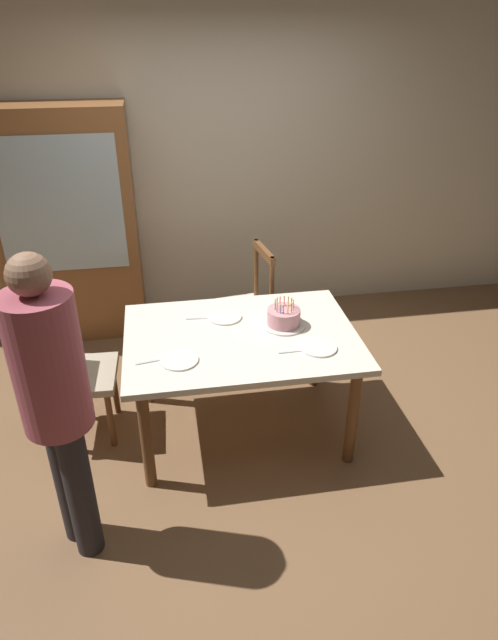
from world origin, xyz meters
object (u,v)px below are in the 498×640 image
plate_near_celebrant (179,360)px  dining_table (241,347)px  plate_near_guest (319,347)px  chair_spindle_back (243,310)px  china_cabinet (68,227)px  chair_upholstered (65,366)px  person_celebrant (55,399)px  plate_far_side (225,317)px  birthday_cake (284,318)px

plate_near_celebrant → dining_table: bearing=30.4°
dining_table → plate_near_guest: 0.50m
chair_spindle_back → china_cabinet: size_ratio=0.50×
plate_near_guest → chair_upholstered: bearing=166.1°
person_celebrant → china_cabinet: 2.33m
plate_far_side → dining_table: bearing=-72.8°
chair_upholstered → person_celebrant: 1.01m
birthday_cake → plate_near_celebrant: bearing=-156.1°
birthday_cake → plate_near_guest: 0.34m
dining_table → person_celebrant: bearing=-142.1°
dining_table → plate_near_celebrant: size_ratio=6.52×
plate_far_side → person_celebrant: size_ratio=0.13×
birthday_cake → chair_spindle_back: (-0.14, 0.77, -0.34)m
plate_near_guest → birthday_cake: bearing=115.8°
china_cabinet → plate_near_celebrant: bearing=-66.3°
person_celebrant → dining_table: bearing=37.9°
birthday_cake → person_celebrant: 1.52m
chair_spindle_back → chair_upholstered: bearing=-151.1°
birthday_cake → person_celebrant: bearing=-146.6°
plate_near_guest → china_cabinet: 2.42m
dining_table → person_celebrant: (-0.98, -0.76, 0.30)m
plate_far_side → plate_near_guest: size_ratio=1.00×
dining_table → chair_upholstered: size_ratio=1.51×
plate_far_side → chair_spindle_back: bearing=70.6°
plate_near_celebrant → person_celebrant: 0.81m
dining_table → chair_upholstered: 1.12m
plate_near_guest → china_cabinet: bearing=132.0°
chair_spindle_back → dining_table: bearing=-99.6°
dining_table → birthday_cake: birthday_cake is taller
plate_far_side → chair_upholstered: bearing=-175.5°
plate_near_celebrant → china_cabinet: 1.96m
chair_upholstered → person_celebrant: bearing=-81.8°
chair_upholstered → plate_near_celebrant: bearing=-28.1°
chair_upholstered → dining_table: bearing=-7.7°
chair_upholstered → person_celebrant: person_celebrant is taller
dining_table → chair_spindle_back: bearing=80.4°
chair_spindle_back → china_cabinet: bearing=151.4°
dining_table → birthday_cake: size_ratio=5.12×
dining_table → china_cabinet: 1.98m
birthday_cake → chair_spindle_back: 0.85m
chair_spindle_back → plate_near_celebrant: bearing=-116.6°
plate_near_guest → chair_spindle_back: bearing=105.1°
china_cabinet → birthday_cake: bearing=-45.4°
dining_table → plate_far_side: (-0.07, 0.23, 0.10)m
chair_upholstered → plate_far_side: bearing=4.5°
plate_near_guest → dining_table: bearing=151.8°
birthday_cake → person_celebrant: size_ratio=0.17×
dining_table → china_cabinet: (-1.18, 1.56, 0.30)m
dining_table → chair_upholstered: chair_upholstered is taller
chair_spindle_back → person_celebrant: bearing=-125.0°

